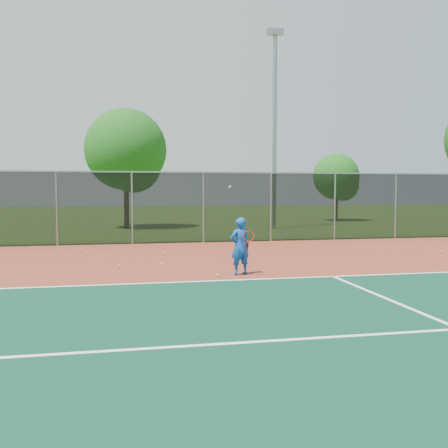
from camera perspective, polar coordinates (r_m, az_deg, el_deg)
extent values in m
plane|color=#325A19|center=(9.92, 8.73, -9.47)|extent=(120.00, 120.00, 0.00)
cube|color=maroon|center=(11.77, 5.35, -7.25)|extent=(30.00, 20.00, 0.02)
cube|color=white|center=(13.37, 12.38, -5.87)|extent=(22.00, 0.10, 0.00)
cube|color=black|center=(21.33, -2.38, 1.89)|extent=(30.00, 0.04, 3.00)
cube|color=gray|center=(21.32, -2.39, 5.93)|extent=(30.00, 0.06, 0.06)
imported|color=#1247AB|center=(13.30, 1.82, -2.55)|extent=(0.64, 0.51, 1.53)
cylinder|color=black|center=(13.10, 2.71, -2.64)|extent=(0.03, 0.15, 0.27)
torus|color=#A51414|center=(12.97, 2.83, -1.37)|extent=(0.30, 0.13, 0.29)
sphere|color=#D1DC19|center=(13.26, 0.69, 4.27)|extent=(0.07, 0.07, 0.07)
sphere|color=#D1DC19|center=(13.12, -0.76, -5.87)|extent=(0.07, 0.07, 0.07)
sphere|color=#D1DC19|center=(17.66, -6.87, -3.34)|extent=(0.07, 0.07, 0.07)
sphere|color=#D1DC19|center=(19.62, 23.55, -2.91)|extent=(0.07, 0.07, 0.07)
sphere|color=#D1DC19|center=(18.05, -15.41, -3.30)|extent=(0.07, 0.07, 0.07)
sphere|color=#D1DC19|center=(15.86, 1.95, -4.15)|extent=(0.07, 0.07, 0.07)
sphere|color=#D1DC19|center=(15.13, -7.16, -4.57)|extent=(0.07, 0.07, 0.07)
sphere|color=#D1DC19|center=(15.02, -11.87, -4.69)|extent=(0.07, 0.07, 0.07)
sphere|color=#D1DC19|center=(19.85, 17.37, -2.68)|extent=(0.07, 0.07, 0.07)
cylinder|color=gray|center=(29.41, 5.80, 10.29)|extent=(0.24, 0.24, 11.07)
cube|color=gray|center=(30.56, 5.88, 20.99)|extent=(0.90, 0.40, 0.35)
cylinder|color=#331E12|center=(29.97, -11.08, 2.09)|extent=(0.30, 0.30, 2.69)
sphere|color=#164F15|center=(30.04, -11.16, 8.37)|extent=(4.78, 4.78, 4.78)
sphere|color=#164F15|center=(29.69, -10.36, 6.70)|extent=(3.29, 3.29, 3.29)
cylinder|color=#331E12|center=(37.12, 12.65, 1.79)|extent=(0.30, 0.30, 1.87)
sphere|color=#164F15|center=(37.10, 12.70, 5.32)|extent=(3.33, 3.33, 3.33)
sphere|color=#164F15|center=(36.99, 13.45, 4.35)|extent=(2.29, 2.29, 2.29)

